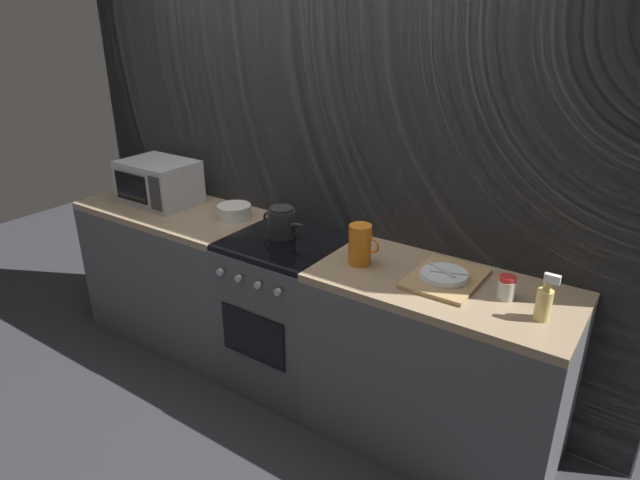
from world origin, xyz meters
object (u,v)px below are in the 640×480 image
Objects in this scene: microwave at (159,182)px; mixing_bowl at (234,212)px; stove_unit at (288,312)px; spice_jar at (506,288)px; kettle at (282,222)px; dish_pile at (445,277)px; pitcher at (360,245)px; spray_bottle at (544,302)px.

microwave is 2.30× the size of mixing_bowl.
spice_jar reaches higher than stove_unit.
kettle is 0.41m from mixing_bowl.
mixing_bowl is at bearing 177.49° from dish_pile.
dish_pile is (0.94, 0.00, -0.06)m from kettle.
spray_bottle is (0.86, -0.04, -0.02)m from pitcher.
dish_pile is at bearing 8.48° from pitcher.
spray_bottle is (1.80, -0.16, 0.04)m from mixing_bowl.
mixing_bowl is at bearing 172.61° from pitcher.
microwave is at bearing 177.59° from spray_bottle.
spray_bottle reaches higher than stove_unit.
pitcher is at bearing -6.25° from kettle.
dish_pile is at bearing 167.76° from spray_bottle.
pitcher is 0.99× the size of spray_bottle.
dish_pile is 0.28m from spice_jar.
mixing_bowl is 1.63m from spice_jar.
stove_unit is 8.57× the size of spice_jar.
kettle is at bearing 179.83° from spice_jar.
mixing_bowl is 1.80m from spray_bottle.
stove_unit is at bearing -10.99° from mixing_bowl.
kettle is 1.22m from spice_jar.
stove_unit is 4.50× the size of pitcher.
pitcher reaches higher than stove_unit.
spice_jar is 0.52× the size of spray_bottle.
mixing_bowl is 0.94m from pitcher.
spray_bottle reaches higher than kettle.
stove_unit is at bearing -1.72° from microwave.
kettle is 1.39m from spray_bottle.
microwave reaches higher than mixing_bowl.
mixing_bowl is at bearing 171.15° from kettle.
microwave reaches higher than stove_unit.
mixing_bowl is 1.35m from dish_pile.
spray_bottle reaches higher than dish_pile.
pitcher is 0.43m from dish_pile.
dish_pile reaches higher than stove_unit.
dish_pile is (1.93, -0.00, -0.12)m from microwave.
kettle is at bearing 151.75° from stove_unit.
microwave is at bearing 179.93° from dish_pile.
pitcher is 0.87m from spray_bottle.
stove_unit is 0.53m from kettle.
spice_jar is (1.62, -0.07, 0.01)m from mixing_bowl.
mixing_bowl is at bearing 175.01° from spray_bottle.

